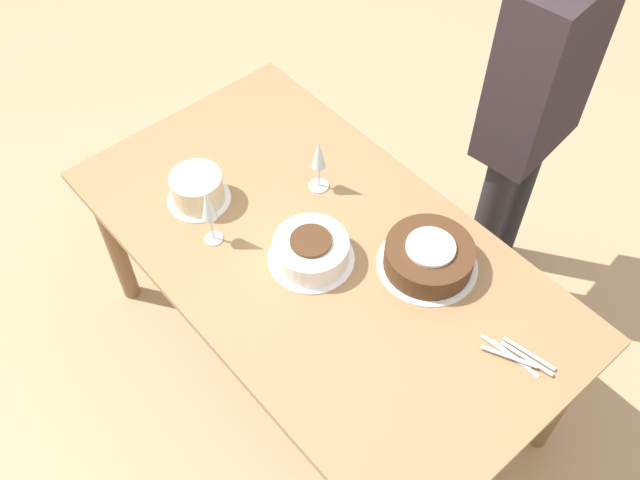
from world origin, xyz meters
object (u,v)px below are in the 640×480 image
object	(u,v)px
cake_center_white	(311,250)
cake_front_chocolate	(429,257)
cake_back_decorated	(197,189)
person_cutting	(536,99)
wine_glass_near	(319,157)
wine_glass_far	(208,207)

from	to	relation	value
cake_center_white	cake_front_chocolate	distance (m)	0.38
cake_front_chocolate	cake_back_decorated	size ratio (longest dim) A/B	1.49
cake_back_decorated	person_cutting	bearing A→B (deg)	-118.41
cake_center_white	wine_glass_near	size ratio (longest dim) A/B	1.31
cake_center_white	person_cutting	bearing A→B (deg)	-97.19
cake_back_decorated	person_cutting	xyz separation A→B (m)	(-0.57, -1.05, 0.18)
wine_glass_near	wine_glass_far	size ratio (longest dim) A/B	0.92
cake_back_decorated	wine_glass_far	xyz separation A→B (m)	(-0.18, 0.06, 0.11)
cake_back_decorated	person_cutting	distance (m)	1.21
person_cutting	cake_center_white	bearing A→B (deg)	-14.23
cake_back_decorated	wine_glass_far	size ratio (longest dim) A/B	0.93
person_cutting	wine_glass_near	bearing A→B (deg)	-33.41
wine_glass_far	person_cutting	size ratio (longest dim) A/B	0.14
person_cutting	cake_back_decorated	bearing A→B (deg)	-35.44
cake_back_decorated	wine_glass_near	distance (m)	0.43
cake_front_chocolate	wine_glass_far	size ratio (longest dim) A/B	1.38
cake_front_chocolate	wine_glass_near	xyz separation A→B (m)	(0.49, 0.04, 0.10)
cake_center_white	cake_back_decorated	bearing A→B (deg)	15.83
cake_center_white	cake_back_decorated	world-z (taller)	cake_back_decorated
cake_front_chocolate	cake_back_decorated	bearing A→B (deg)	28.93
wine_glass_far	cake_center_white	bearing A→B (deg)	-145.04
cake_back_decorated	person_cutting	world-z (taller)	person_cutting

